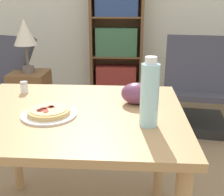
% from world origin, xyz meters
% --- Properties ---
extents(dining_table, '(1.06, 0.85, 0.73)m').
position_xyz_m(dining_table, '(0.00, -0.06, 0.63)').
color(dining_table, tan).
rests_on(dining_table, ground_plane).
extents(pizza_on_plate, '(0.25, 0.25, 0.04)m').
position_xyz_m(pizza_on_plate, '(-0.09, -0.12, 0.75)').
color(pizza_on_plate, white).
rests_on(pizza_on_plate, dining_table).
extents(grape_bunch, '(0.15, 0.13, 0.11)m').
position_xyz_m(grape_bunch, '(0.31, 0.06, 0.79)').
color(grape_bunch, '#6B3856').
rests_on(grape_bunch, dining_table).
extents(drink_bottle, '(0.08, 0.08, 0.29)m').
position_xyz_m(drink_bottle, '(0.35, -0.20, 0.87)').
color(drink_bottle, '#A3DBEA').
rests_on(drink_bottle, dining_table).
extents(salt_shaker, '(0.04, 0.04, 0.06)m').
position_xyz_m(salt_shaker, '(-0.32, 0.20, 0.76)').
color(salt_shaker, white).
rests_on(salt_shaker, dining_table).
extents(lounge_chair_far, '(0.73, 0.84, 0.88)m').
position_xyz_m(lounge_chair_far, '(0.94, 1.45, 0.29)').
color(lounge_chair_far, black).
rests_on(lounge_chair_far, ground_plane).
extents(bookshelf, '(0.68, 0.30, 1.54)m').
position_xyz_m(bookshelf, '(0.09, 2.45, 0.73)').
color(bookshelf, brown).
rests_on(bookshelf, ground_plane).
extents(side_table, '(0.34, 0.34, 0.59)m').
position_xyz_m(side_table, '(-0.68, 1.24, 0.29)').
color(side_table, brown).
rests_on(side_table, ground_plane).
extents(table_lamp, '(0.21, 0.21, 0.49)m').
position_xyz_m(table_lamp, '(-0.68, 1.24, 0.93)').
color(table_lamp, '#665B51').
rests_on(table_lamp, side_table).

